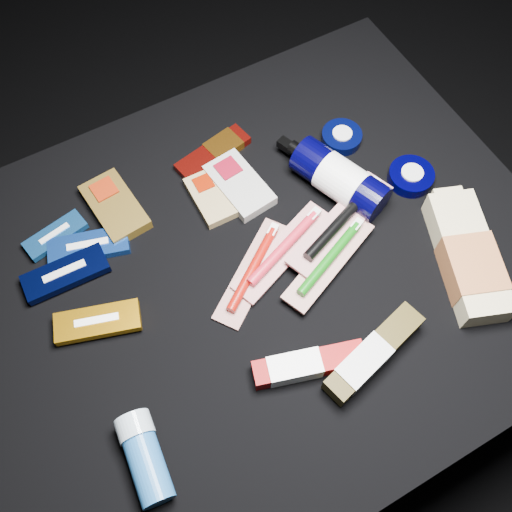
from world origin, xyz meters
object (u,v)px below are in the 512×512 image
lotion_bottle (339,179)px  bodywash_bottle (468,258)px  deodorant_stick (144,456)px  toothpaste_carton_red (304,366)px

lotion_bottle → bodywash_bottle: (0.10, -0.22, -0.01)m
deodorant_stick → toothpaste_carton_red: deodorant_stick is taller
bodywash_bottle → deodorant_stick: bearing=-156.5°
bodywash_bottle → deodorant_stick: size_ratio=1.91×
lotion_bottle → toothpaste_carton_red: 0.32m
toothpaste_carton_red → deodorant_stick: bearing=-162.0°
bodywash_bottle → toothpaste_carton_red: bodywash_bottle is taller
bodywash_bottle → deodorant_stick: (-0.56, -0.03, 0.00)m
toothpaste_carton_red → lotion_bottle: bearing=65.3°
deodorant_stick → toothpaste_carton_red: size_ratio=0.74×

